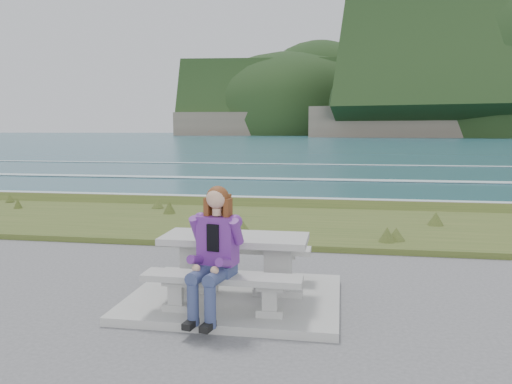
# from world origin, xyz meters

# --- Properties ---
(concrete_slab) EXTENTS (2.60, 2.10, 0.10)m
(concrete_slab) POSITION_xyz_m (0.00, 0.00, 0.05)
(concrete_slab) COLOR #A4A49E
(concrete_slab) RESTS_ON ground
(picnic_table) EXTENTS (1.80, 0.75, 0.75)m
(picnic_table) POSITION_xyz_m (0.00, 0.00, 0.68)
(picnic_table) COLOR #A4A49E
(picnic_table) RESTS_ON concrete_slab
(bench_landward) EXTENTS (1.80, 0.35, 0.45)m
(bench_landward) POSITION_xyz_m (0.00, -0.70, 0.45)
(bench_landward) COLOR #A4A49E
(bench_landward) RESTS_ON concrete_slab
(bench_seaward) EXTENTS (1.80, 0.35, 0.45)m
(bench_seaward) POSITION_xyz_m (0.00, 0.70, 0.45)
(bench_seaward) COLOR #A4A49E
(bench_seaward) RESTS_ON concrete_slab
(grass_verge) EXTENTS (160.00, 4.50, 0.22)m
(grass_verge) POSITION_xyz_m (0.00, 5.00, 0.00)
(grass_verge) COLOR #344C1C
(grass_verge) RESTS_ON ground
(shore_drop) EXTENTS (160.00, 0.80, 2.20)m
(shore_drop) POSITION_xyz_m (0.00, 7.90, 0.00)
(shore_drop) COLOR #63574A
(shore_drop) RESTS_ON ground
(ocean) EXTENTS (1600.00, 1600.00, 0.09)m
(ocean) POSITION_xyz_m (0.00, 25.09, -1.74)
(ocean) COLOR #214F5D
(ocean) RESTS_ON ground
(seated_woman) EXTENTS (0.53, 0.78, 1.44)m
(seated_woman) POSITION_xyz_m (-0.08, -0.84, 0.63)
(seated_woman) COLOR navy
(seated_woman) RESTS_ON concrete_slab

